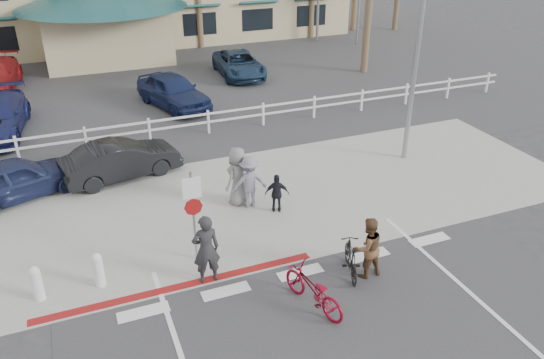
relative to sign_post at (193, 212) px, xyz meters
name	(u,v)px	position (x,y,z in m)	size (l,w,h in m)	color
ground	(310,287)	(2.30, -2.20, -1.45)	(140.00, 140.00, 0.00)	#333335
bike_path	(350,341)	(2.30, -4.20, -1.45)	(12.00, 16.00, 0.01)	#333335
sidewalk_plaza	(249,202)	(2.30, 2.30, -1.44)	(22.00, 7.00, 0.01)	gray
cross_street	(213,153)	(2.30, 6.30, -1.45)	(40.00, 5.00, 0.01)	#333335
parking_lot	(163,84)	(2.30, 15.80, -1.45)	(50.00, 16.00, 0.01)	#333335
curb_red	(180,287)	(-0.70, -1.00, -1.44)	(7.00, 0.25, 0.02)	maroon
rail_fence	(211,122)	(2.80, 8.30, -0.95)	(29.40, 0.16, 1.00)	silver
sign_post	(193,212)	(0.00, 0.00, 0.00)	(0.50, 0.10, 2.90)	gray
bollard_0	(98,270)	(-2.50, -0.20, -0.97)	(0.26, 0.26, 0.95)	silver
bollard_1	(37,283)	(-3.90, -0.20, -0.97)	(0.26, 0.26, 0.95)	silver
streetlight_0	(419,36)	(8.80, 3.30, 3.05)	(0.60, 2.00, 9.00)	gray
info_sign	(359,1)	(16.30, 19.80, 1.35)	(1.20, 0.16, 5.60)	navy
bike_red	(313,290)	(2.02, -2.88, -0.95)	(0.67, 1.92, 1.01)	maroon
rider_red	(206,249)	(0.02, -1.00, -0.51)	(0.69, 0.45, 1.88)	#252528
bike_black	(351,259)	(3.47, -2.10, -0.99)	(0.43, 1.53, 0.92)	black
rider_black	(367,248)	(3.81, -2.27, -0.62)	(0.80, 0.63, 1.65)	brown
pedestrian_a	(249,182)	(2.26, 2.08, -0.60)	(1.09, 0.63, 1.70)	gray
pedestrian_child	(277,193)	(2.92, 1.47, -0.83)	(0.73, 0.30, 1.25)	black
pedestrian_b	(238,176)	(1.99, 2.41, -0.50)	(0.92, 0.60, 1.89)	slate
car_white_sedan	(121,160)	(-1.14, 5.60, -0.79)	(1.39, 3.98, 1.31)	black
car_red_compact	(16,179)	(-4.44, 5.38, -0.77)	(1.59, 3.96, 1.35)	#1B2348
lot_car_2	(173,91)	(2.09, 12.05, -0.68)	(1.82, 4.52, 1.54)	#151F45
lot_car_5	(239,64)	(6.54, 15.71, -0.80)	(2.15, 4.66, 1.30)	#192E49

